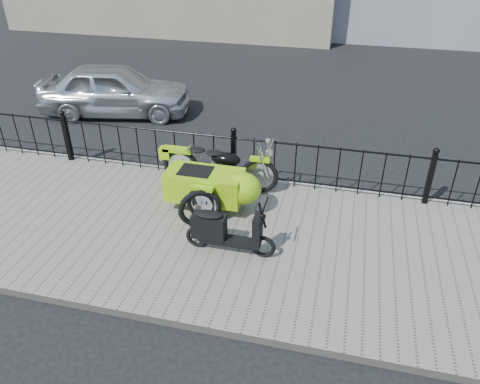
% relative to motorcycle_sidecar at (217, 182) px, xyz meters
% --- Properties ---
extents(ground, '(120.00, 120.00, 0.00)m').
position_rel_motorcycle_sidecar_xyz_m(ground, '(0.05, -0.34, -0.59)').
color(ground, black).
rests_on(ground, ground).
extents(sidewalk, '(30.00, 3.80, 0.12)m').
position_rel_motorcycle_sidecar_xyz_m(sidewalk, '(0.05, -0.84, -0.53)').
color(sidewalk, slate).
rests_on(sidewalk, ground).
extents(curb, '(30.00, 0.10, 0.12)m').
position_rel_motorcycle_sidecar_xyz_m(curb, '(0.05, 1.10, -0.53)').
color(curb, gray).
rests_on(curb, ground).
extents(iron_fence, '(14.11, 0.11, 1.08)m').
position_rel_motorcycle_sidecar_xyz_m(iron_fence, '(0.05, 0.96, -0.01)').
color(iron_fence, black).
rests_on(iron_fence, sidewalk).
extents(motorcycle_sidecar, '(2.28, 1.48, 0.98)m').
position_rel_motorcycle_sidecar_xyz_m(motorcycle_sidecar, '(0.00, 0.00, 0.00)').
color(motorcycle_sidecar, black).
rests_on(motorcycle_sidecar, sidewalk).
extents(scooter, '(1.40, 0.41, 0.95)m').
position_rel_motorcycle_sidecar_xyz_m(scooter, '(0.45, -1.21, -0.11)').
color(scooter, black).
rests_on(scooter, sidewalk).
extents(spare_tire, '(0.59, 0.46, 0.66)m').
position_rel_motorcycle_sidecar_xyz_m(spare_tire, '(-0.14, -0.65, -0.15)').
color(spare_tire, black).
rests_on(spare_tire, sidewalk).
extents(sedan_car, '(4.01, 2.24, 1.29)m').
position_rel_motorcycle_sidecar_xyz_m(sedan_car, '(-3.80, 3.79, 0.05)').
color(sedan_car, silver).
rests_on(sedan_car, ground).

